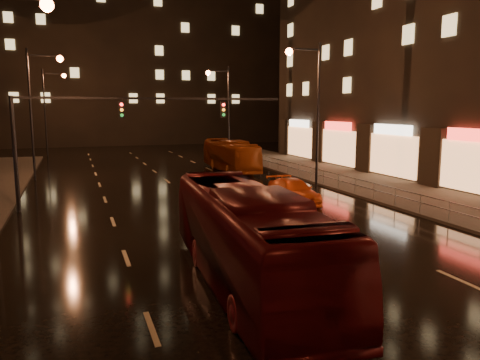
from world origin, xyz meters
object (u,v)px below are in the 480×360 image
Objects in this scene: bus_red at (247,237)px; taxi_near at (268,231)px; taxi_far at (293,191)px; bus_curb at (230,155)px.

bus_red is 4.12m from taxi_near.
bus_red is at bearing -120.94° from taxi_far.
bus_curb is 14.78m from taxi_far.
taxi_near is (2.16, 3.40, -0.84)m from bus_red.
taxi_far is at bearing -93.41° from bus_curb.
bus_curb is 2.09× the size of taxi_far.
bus_curb reaches higher than taxi_far.
bus_red reaches higher than bus_curb.
bus_curb is at bearing 70.45° from taxi_near.
bus_red reaches higher than taxi_far.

